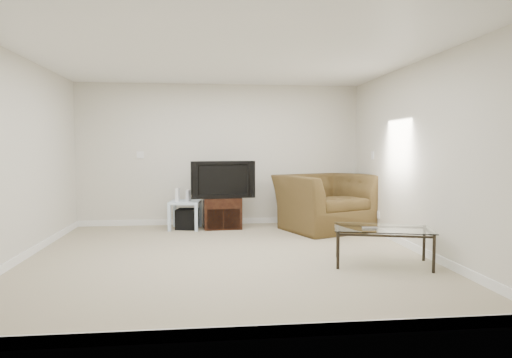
{
  "coord_description": "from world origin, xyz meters",
  "views": [
    {
      "loc": [
        -0.27,
        -5.68,
        1.38
      ],
      "look_at": [
        0.5,
        1.2,
        0.9
      ],
      "focal_mm": 32.0,
      "sensor_mm": 36.0,
      "label": 1
    }
  ],
  "objects": [
    {
      "name": "wall_right",
      "position": [
        2.5,
        0.0,
        1.25
      ],
      "size": [
        0.02,
        5.0,
        2.5
      ],
      "primitive_type": "cube",
      "color": "silver",
      "rests_on": "ground"
    },
    {
      "name": "plate_back",
      "position": [
        -1.4,
        2.49,
        1.25
      ],
      "size": [
        0.12,
        0.02,
        0.12
      ],
      "primitive_type": "cube",
      "color": "white",
      "rests_on": "wall_back"
    },
    {
      "name": "subwoofer",
      "position": [
        -0.58,
        2.07,
        0.17
      ],
      "size": [
        0.4,
        0.4,
        0.34
      ],
      "primitive_type": "cube",
      "rotation": [
        0.0,
        0.0,
        -0.21
      ],
      "color": "black",
      "rests_on": "floor"
    },
    {
      "name": "side_table",
      "position": [
        -0.61,
        2.05,
        0.24
      ],
      "size": [
        0.56,
        0.56,
        0.48
      ],
      "primitive_type": null,
      "rotation": [
        0.0,
        0.0,
        -0.13
      ],
      "color": "#A7C6CF",
      "rests_on": "floor"
    },
    {
      "name": "dvd_player",
      "position": [
        0.02,
        2.01,
        0.44
      ],
      "size": [
        0.37,
        0.27,
        0.05
      ],
      "primitive_type": "cube",
      "rotation": [
        0.0,
        0.0,
        0.07
      ],
      "color": "black",
      "rests_on": "tv_stand"
    },
    {
      "name": "remote",
      "position": [
        1.63,
        -0.62,
        0.45
      ],
      "size": [
        0.18,
        0.07,
        0.02
      ],
      "primitive_type": "cube",
      "rotation": [
        0.0,
        0.0,
        -0.1
      ],
      "color": "#B2B2B7",
      "rests_on": "coffee_table"
    },
    {
      "name": "television",
      "position": [
        0.02,
        2.02,
        0.84
      ],
      "size": [
        1.03,
        0.34,
        0.63
      ],
      "primitive_type": "imported",
      "rotation": [
        0.0,
        0.0,
        0.14
      ],
      "color": "black",
      "rests_on": "tv_stand"
    },
    {
      "name": "floor",
      "position": [
        0.0,
        0.0,
        0.0
      ],
      "size": [
        5.0,
        5.0,
        0.0
      ],
      "primitive_type": "plane",
      "color": "tan",
      "rests_on": "ground"
    },
    {
      "name": "wall_back",
      "position": [
        0.0,
        2.5,
        1.25
      ],
      "size": [
        5.0,
        0.02,
        2.5
      ],
      "primitive_type": "cube",
      "color": "silver",
      "rests_on": "ground"
    },
    {
      "name": "wall_left",
      "position": [
        -2.5,
        0.0,
        1.25
      ],
      "size": [
        0.02,
        5.0,
        2.5
      ],
      "primitive_type": "cube",
      "color": "silver",
      "rests_on": "ground"
    },
    {
      "name": "plate_right_switch",
      "position": [
        2.49,
        1.6,
        1.25
      ],
      "size": [
        0.02,
        0.09,
        0.13
      ],
      "primitive_type": "cube",
      "color": "white",
      "rests_on": "wall_right"
    },
    {
      "name": "ceiling",
      "position": [
        0.0,
        0.0,
        2.5
      ],
      "size": [
        5.0,
        5.0,
        0.0
      ],
      "primitive_type": "plane",
      "color": "white",
      "rests_on": "ground"
    },
    {
      "name": "game_case",
      "position": [
        -0.56,
        2.02,
        0.57
      ],
      "size": [
        0.08,
        0.15,
        0.19
      ],
      "primitive_type": "cube",
      "rotation": [
        0.0,
        0.0,
        -0.26
      ],
      "color": "silver",
      "rests_on": "side_table"
    },
    {
      "name": "coffee_table",
      "position": [
        1.8,
        -0.59,
        0.22
      ],
      "size": [
        1.25,
        0.91,
        0.44
      ],
      "primitive_type": null,
      "rotation": [
        0.0,
        0.0,
        -0.28
      ],
      "color": "black",
      "rests_on": "floor"
    },
    {
      "name": "game_console",
      "position": [
        -0.73,
        2.05,
        0.59
      ],
      "size": [
        0.07,
        0.16,
        0.22
      ],
      "primitive_type": "cube",
      "rotation": [
        0.0,
        0.0,
        -0.14
      ],
      "color": "white",
      "rests_on": "side_table"
    },
    {
      "name": "recliner",
      "position": [
        1.74,
        1.73,
        0.62
      ],
      "size": [
        1.67,
        1.39,
        1.25
      ],
      "primitive_type": "imported",
      "rotation": [
        0.0,
        0.0,
        0.38
      ],
      "color": "#493220",
      "rests_on": "floor"
    },
    {
      "name": "tv_stand",
      "position": [
        0.01,
        2.05,
        0.26
      ],
      "size": [
        0.66,
        0.48,
        0.53
      ],
      "primitive_type": null,
      "rotation": [
        0.0,
        0.0,
        0.07
      ],
      "color": "black",
      "rests_on": "floor"
    },
    {
      "name": "plate_right_outlet",
      "position": [
        2.49,
        1.3,
        0.3
      ],
      "size": [
        0.02,
        0.08,
        0.12
      ],
      "primitive_type": "cube",
      "color": "white",
      "rests_on": "wall_right"
    }
  ]
}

